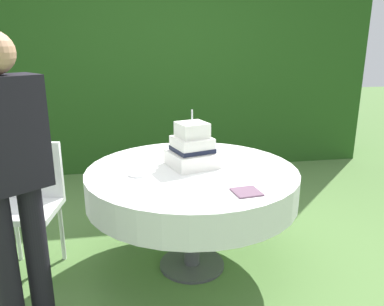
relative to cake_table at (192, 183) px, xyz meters
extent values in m
plane|color=#547A3D|center=(0.00, 0.00, -0.63)|extent=(20.00, 20.00, 0.00)
cube|color=#234C19|center=(0.00, 2.52, 0.72)|extent=(5.29, 0.69, 2.70)
cylinder|color=#4C4C51|center=(0.00, 0.00, -0.62)|extent=(0.46, 0.46, 0.02)
cylinder|color=#4C4C51|center=(0.00, 0.00, -0.28)|extent=(0.11, 0.11, 0.70)
cylinder|color=olive|center=(0.00, 0.00, 0.09)|extent=(1.37, 1.37, 0.03)
cylinder|color=white|center=(0.00, 0.00, 0.00)|extent=(1.40, 1.40, 0.21)
cube|color=white|center=(0.01, 0.06, 0.15)|extent=(0.37, 0.37, 0.10)
cube|color=white|center=(0.01, 0.06, 0.25)|extent=(0.29, 0.29, 0.10)
cube|color=black|center=(0.01, 0.06, 0.22)|extent=(0.30, 0.30, 0.03)
cube|color=white|center=(0.01, 0.06, 0.35)|extent=(0.23, 0.23, 0.10)
sphere|color=#C6599E|center=(0.09, 0.21, 0.23)|extent=(0.08, 0.08, 0.08)
cylinder|color=silver|center=(0.01, 0.06, 0.45)|extent=(0.01, 0.01, 0.09)
cylinder|color=white|center=(0.10, 0.57, 0.11)|extent=(0.10, 0.10, 0.01)
cylinder|color=white|center=(-0.36, -0.06, 0.11)|extent=(0.12, 0.12, 0.01)
cylinder|color=white|center=(-0.02, 0.48, 0.11)|extent=(0.14, 0.14, 0.01)
cube|color=#6B4C60|center=(0.23, -0.46, 0.11)|extent=(0.16, 0.16, 0.01)
cylinder|color=white|center=(-0.97, -0.07, -0.40)|extent=(0.03, 0.03, 0.45)
cylinder|color=white|center=(-1.23, 0.30, -0.40)|extent=(0.03, 0.03, 0.45)
cylinder|color=white|center=(-0.92, 0.25, -0.40)|extent=(0.03, 0.03, 0.45)
cube|color=white|center=(-1.10, 0.11, -0.16)|extent=(0.46, 0.46, 0.04)
cube|color=white|center=(-1.07, 0.29, 0.06)|extent=(0.40, 0.10, 0.40)
cylinder|color=black|center=(-1.05, -0.53, -0.20)|extent=(0.12, 0.12, 0.85)
cylinder|color=black|center=(-0.92, -0.44, -0.20)|extent=(0.12, 0.12, 0.85)
cube|color=black|center=(-0.99, -0.49, 0.50)|extent=(0.41, 0.37, 0.55)
camera|label=1|loc=(-0.42, -2.35, 0.91)|focal=35.33mm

